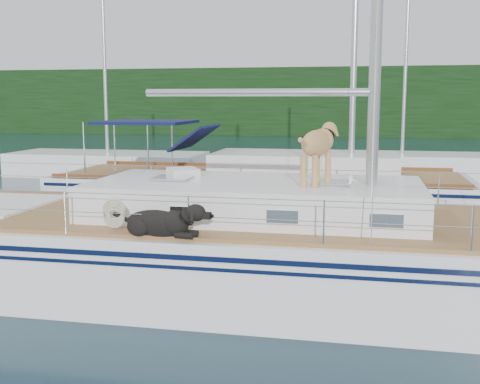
# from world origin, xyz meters

# --- Properties ---
(ground) EXTENTS (120.00, 120.00, 0.00)m
(ground) POSITION_xyz_m (0.00, 0.00, 0.00)
(ground) COLOR black
(ground) RESTS_ON ground
(tree_line) EXTENTS (90.00, 3.00, 6.00)m
(tree_line) POSITION_xyz_m (0.00, 45.00, 3.00)
(tree_line) COLOR black
(tree_line) RESTS_ON ground
(shore_bank) EXTENTS (92.00, 1.00, 1.20)m
(shore_bank) POSITION_xyz_m (0.00, 46.20, 0.60)
(shore_bank) COLOR #595147
(shore_bank) RESTS_ON ground
(main_sailboat) EXTENTS (12.00, 3.90, 14.01)m
(main_sailboat) POSITION_xyz_m (0.10, -0.01, 0.68)
(main_sailboat) COLOR white
(main_sailboat) RESTS_ON ground
(neighbor_sailboat) EXTENTS (11.00, 3.50, 13.30)m
(neighbor_sailboat) POSITION_xyz_m (-0.14, 6.49, 0.63)
(neighbor_sailboat) COLOR white
(neighbor_sailboat) RESTS_ON ground
(bg_boat_west) EXTENTS (8.00, 3.00, 11.65)m
(bg_boat_west) POSITION_xyz_m (-8.00, 14.00, 0.45)
(bg_boat_west) COLOR white
(bg_boat_west) RESTS_ON ground
(bg_boat_center) EXTENTS (7.20, 3.00, 11.65)m
(bg_boat_center) POSITION_xyz_m (4.00, 16.00, 0.45)
(bg_boat_center) COLOR white
(bg_boat_center) RESTS_ON ground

